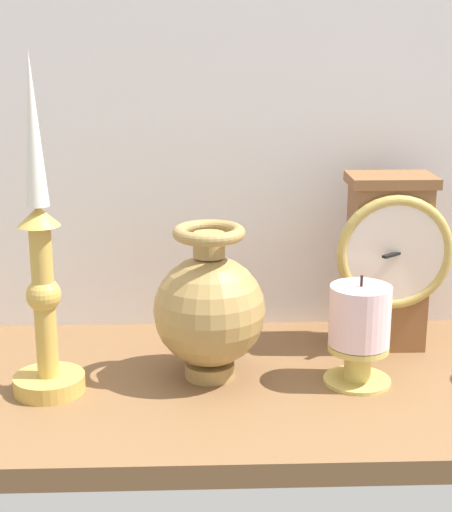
# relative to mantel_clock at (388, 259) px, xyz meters

# --- Properties ---
(ground_plane) EXTENTS (1.00, 0.36, 0.02)m
(ground_plane) POSITION_rel_mantel_clock_xyz_m (-0.19, -0.09, -0.12)
(ground_plane) COLOR brown
(back_wall) EXTENTS (1.20, 0.02, 0.65)m
(back_wall) POSITION_rel_mantel_clock_xyz_m (-0.19, 0.09, 0.22)
(back_wall) COLOR silver
(back_wall) RESTS_ON ground_plane
(mantel_clock) EXTENTS (0.13, 0.09, 0.21)m
(mantel_clock) POSITION_rel_mantel_clock_xyz_m (0.00, 0.00, 0.00)
(mantel_clock) COLOR brown
(mantel_clock) RESTS_ON ground_plane
(candlestick_tall_left) EXTENTS (0.07, 0.07, 0.35)m
(candlestick_tall_left) POSITION_rel_mantel_clock_xyz_m (-0.38, -0.11, 0.02)
(candlestick_tall_left) COLOR gold
(candlestick_tall_left) RESTS_ON ground_plane
(brass_vase_bulbous) EXTENTS (0.12, 0.12, 0.17)m
(brass_vase_bulbous) POSITION_rel_mantel_clock_xyz_m (-0.21, -0.08, -0.03)
(brass_vase_bulbous) COLOR #A38149
(brass_vase_bulbous) RESTS_ON ground_plane
(pillar_candle_near_clock) EXTENTS (0.07, 0.07, 0.12)m
(pillar_candle_near_clock) POSITION_rel_mantel_clock_xyz_m (-0.05, -0.10, -0.05)
(pillar_candle_near_clock) COLOR tan
(pillar_candle_near_clock) RESTS_ON ground_plane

